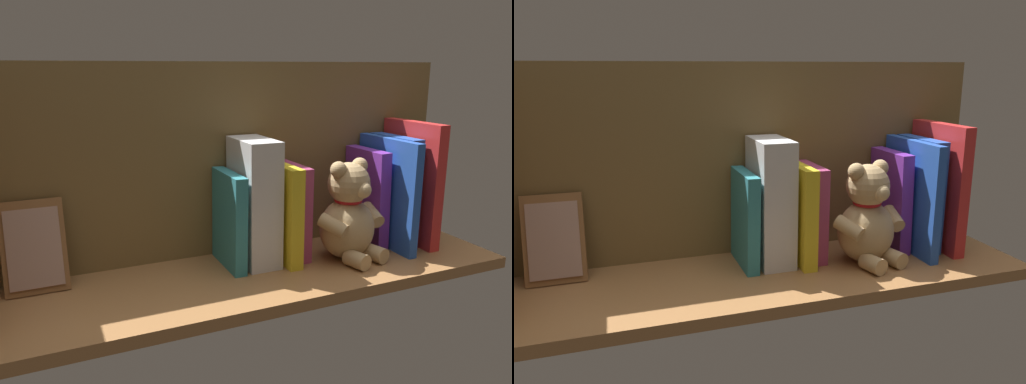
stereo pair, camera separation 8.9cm
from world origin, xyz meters
The scene contains 13 objects.
ground_plane centered at (0.00, 0.00, -1.10)cm, with size 97.14×28.59×2.20cm, color #9E6B3D.
shelf_back_panel centered at (0.00, -12.05, 19.02)cm, with size 97.14×1.50×38.04cm, color olive.
book_0 centered at (-40.52, -4.66, 10.82)cm, with size 2.18×12.47×21.65cm, color black.
book_1 centered at (-37.45, -2.33, 13.01)cm, with size 2.48×17.14×26.02cm, color red.
book_2 centered at (-33.96, -3.84, 11.47)cm, with size 3.00×14.11×22.95cm, color blue.
book_3 centered at (-30.80, -1.73, 11.48)cm, with size 1.85×18.34×22.95cm, color blue.
book_4 centered at (-27.86, -4.65, 10.23)cm, with size 2.54×12.49×20.47cm, color purple.
teddy_bear centered at (-19.35, 1.27, 8.73)cm, with size 15.58×14.61×19.83cm.
book_5 centered at (-10.17, -4.89, 9.30)cm, with size 2.39×12.02×18.60cm, color #B23F72.
book_6 centered at (-6.90, -3.73, 9.58)cm, with size 2.67×14.34×19.17cm, color yellow.
dictionary_thick_white centered at (-1.61, -4.54, 12.06)cm, with size 6.43×12.51×24.12cm, color silver.
book_7 centered at (3.53, -4.53, 9.09)cm, with size 2.37×12.74×18.19cm, color teal.
picture_frame_leaning centered at (37.37, -7.80, 7.64)cm, with size 10.18×5.49×15.61cm.
Camera 2 is at (26.71, 82.10, 37.05)cm, focal length 34.75 mm.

